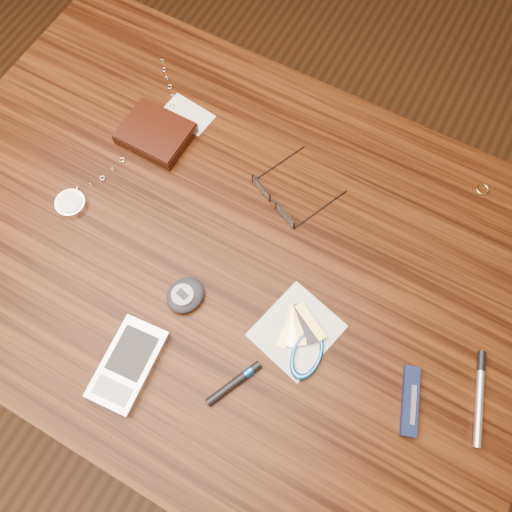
# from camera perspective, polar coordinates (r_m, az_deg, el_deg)

# --- Properties ---
(ground) EXTENTS (3.80, 3.80, 0.00)m
(ground) POSITION_cam_1_polar(r_m,az_deg,el_deg) (1.48, -2.01, -9.87)
(ground) COLOR #472814
(ground) RESTS_ON ground
(desk) EXTENTS (1.00, 0.70, 0.75)m
(desk) POSITION_cam_1_polar(r_m,az_deg,el_deg) (0.86, -3.42, -1.19)
(desk) COLOR #371908
(desk) RESTS_ON ground
(wallet_and_card) EXTENTS (0.12, 0.14, 0.02)m
(wallet_and_card) POSITION_cam_1_polar(r_m,az_deg,el_deg) (0.86, -11.32, 13.62)
(wallet_and_card) COLOR black
(wallet_and_card) RESTS_ON desk
(eyeglasses) EXTENTS (0.14, 0.14, 0.02)m
(eyeglasses) POSITION_cam_1_polar(r_m,az_deg,el_deg) (0.78, 2.33, 6.47)
(eyeglasses) COLOR black
(eyeglasses) RESTS_ON desk
(gold_ring) EXTENTS (0.02, 0.02, 0.00)m
(gold_ring) POSITION_cam_1_polar(r_m,az_deg,el_deg) (0.88, 24.48, 6.96)
(gold_ring) COLOR #CABC62
(gold_ring) RESTS_ON desk
(pocket_watch) EXTENTS (0.08, 0.34, 0.01)m
(pocket_watch) POSITION_cam_1_polar(r_m,az_deg,el_deg) (0.84, -19.90, 6.26)
(pocket_watch) COLOR silver
(pocket_watch) RESTS_ON desk
(pda_phone) EXTENTS (0.08, 0.13, 0.02)m
(pda_phone) POSITION_cam_1_polar(r_m,az_deg,el_deg) (0.72, -14.41, -11.90)
(pda_phone) COLOR #BCBDC1
(pda_phone) RESTS_ON desk
(pedometer) EXTENTS (0.06, 0.07, 0.02)m
(pedometer) POSITION_cam_1_polar(r_m,az_deg,el_deg) (0.73, -8.09, -4.45)
(pedometer) COLOR black
(pedometer) RESTS_ON desk
(notepad_keys) EXTENTS (0.12, 0.13, 0.01)m
(notepad_keys) POSITION_cam_1_polar(r_m,az_deg,el_deg) (0.72, 5.31, -9.68)
(notepad_keys) COLOR silver
(notepad_keys) RESTS_ON desk
(pocket_knife) EXTENTS (0.05, 0.09, 0.01)m
(pocket_knife) POSITION_cam_1_polar(r_m,az_deg,el_deg) (0.73, 17.20, -15.53)
(pocket_knife) COLOR #0D1739
(pocket_knife) RESTS_ON desk
(silver_pen) EXTENTS (0.05, 0.13, 0.01)m
(silver_pen) POSITION_cam_1_polar(r_m,az_deg,el_deg) (0.76, 24.22, -13.83)
(silver_pen) COLOR silver
(silver_pen) RESTS_ON desk
(black_blue_pen) EXTENTS (0.05, 0.09, 0.01)m
(black_blue_pen) POSITION_cam_1_polar(r_m,az_deg,el_deg) (0.70, -2.32, -14.19)
(black_blue_pen) COLOR black
(black_blue_pen) RESTS_ON desk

